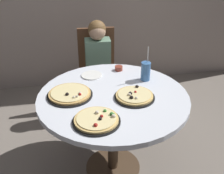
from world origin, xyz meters
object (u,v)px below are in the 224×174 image
object	(u,v)px
dining_table	(113,107)
pizza_pepperoni	(97,120)
chair_wooden	(97,67)
plate_small	(92,75)
sauce_bowl	(119,68)
soda_cup	(146,71)
pizza_cheese	(134,96)
pizza_veggie	(70,94)
diner_child	(99,78)

from	to	relation	value
dining_table	pizza_pepperoni	size ratio (longest dim) A/B	3.62
chair_wooden	plate_small	xyz separation A→B (m)	(-0.13, -0.64, 0.22)
dining_table	sauce_bowl	xyz separation A→B (m)	(0.13, 0.44, 0.12)
soda_cup	sauce_bowl	world-z (taller)	soda_cup
dining_table	plate_small	distance (m)	0.40
pizza_pepperoni	plate_small	world-z (taller)	pizza_pepperoni
pizza_cheese	soda_cup	xyz separation A→B (m)	(0.16, 0.27, 0.06)
pizza_cheese	plate_small	distance (m)	0.51
dining_table	pizza_veggie	xyz separation A→B (m)	(-0.33, 0.06, 0.12)
diner_child	soda_cup	xyz separation A→B (m)	(0.32, -0.61, 0.35)
pizza_cheese	sauce_bowl	size ratio (longest dim) A/B	4.43
dining_table	soda_cup	distance (m)	0.42
dining_table	soda_cup	world-z (taller)	soda_cup
chair_wooden	pizza_pepperoni	size ratio (longest dim) A/B	2.92
pizza_cheese	soda_cup	size ratio (longest dim) A/B	1.01
pizza_pepperoni	sauce_bowl	size ratio (longest dim) A/B	4.65
chair_wooden	diner_child	xyz separation A→B (m)	(-0.01, -0.18, -0.05)
dining_table	plate_small	xyz separation A→B (m)	(-0.12, 0.37, 0.11)
dining_table	chair_wooden	xyz separation A→B (m)	(0.00, 1.01, -0.12)
chair_wooden	pizza_veggie	world-z (taller)	chair_wooden
plate_small	soda_cup	bearing A→B (deg)	-19.22
dining_table	pizza_pepperoni	distance (m)	0.38
pizza_pepperoni	sauce_bowl	distance (m)	0.81
pizza_veggie	soda_cup	bearing A→B (deg)	13.82
pizza_pepperoni	sauce_bowl	bearing A→B (deg)	68.35
dining_table	diner_child	distance (m)	0.84
diner_child	pizza_cheese	size ratio (longest dim) A/B	3.49
chair_wooden	pizza_cheese	world-z (taller)	chair_wooden
sauce_bowl	plate_small	world-z (taller)	sauce_bowl
diner_child	chair_wooden	bearing A→B (deg)	87.93
diner_child	sauce_bowl	bearing A→B (deg)	-70.87
diner_child	pizza_pepperoni	xyz separation A→B (m)	(-0.17, -1.14, 0.28)
pizza_veggie	soda_cup	size ratio (longest dim) A/B	1.15
chair_wooden	pizza_cheese	size ratio (longest dim) A/B	3.06
diner_child	soda_cup	size ratio (longest dim) A/B	3.53
soda_cup	dining_table	bearing A→B (deg)	-145.83
diner_child	pizza_cheese	xyz separation A→B (m)	(0.16, -0.88, 0.28)
dining_table	pizza_pepperoni	bearing A→B (deg)	-117.96
chair_wooden	soda_cup	size ratio (longest dim) A/B	3.10
pizza_cheese	sauce_bowl	world-z (taller)	pizza_cheese
pizza_cheese	pizza_pepperoni	distance (m)	0.41
chair_wooden	pizza_cheese	xyz separation A→B (m)	(0.15, -1.07, 0.24)
soda_cup	plate_small	world-z (taller)	soda_cup
dining_table	pizza_cheese	bearing A→B (deg)	-21.10
pizza_pepperoni	soda_cup	world-z (taller)	soda_cup
pizza_pepperoni	dining_table	bearing A→B (deg)	62.04
pizza_pepperoni	pizza_veggie	bearing A→B (deg)	113.08
plate_small	chair_wooden	bearing A→B (deg)	78.59
plate_small	diner_child	bearing A→B (deg)	74.97
diner_child	soda_cup	distance (m)	0.77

